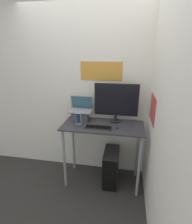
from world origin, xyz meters
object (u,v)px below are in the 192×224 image
object	(u,v)px
keyboard	(98,127)
computer_tower	(111,167)
monitor	(116,102)
laptop	(80,113)
cell_phone	(78,123)
mouse	(117,128)

from	to	relation	value
keyboard	computer_tower	bearing A→B (deg)	33.08
monitor	laptop	bearing A→B (deg)	-178.34
cell_phone	laptop	bearing A→B (deg)	98.15
monitor	mouse	xyz separation A→B (m)	(0.04, -0.24, -0.28)
laptop	cell_phone	bearing A→B (deg)	-81.85
keyboard	cell_phone	distance (m)	0.27
monitor	cell_phone	distance (m)	0.59
keyboard	computer_tower	xyz separation A→B (m)	(0.17, 0.11, -0.68)
keyboard	laptop	bearing A→B (deg)	141.31
laptop	computer_tower	distance (m)	0.91
mouse	computer_tower	bearing A→B (deg)	124.89
monitor	keyboard	xyz separation A→B (m)	(-0.20, -0.26, -0.28)
monitor	mouse	size ratio (longest dim) A/B	9.36
laptop	keyboard	xyz separation A→B (m)	(0.30, -0.24, -0.09)
keyboard	cell_phone	size ratio (longest dim) A/B	1.92
cell_phone	mouse	bearing A→B (deg)	1.22
monitor	cell_phone	xyz separation A→B (m)	(-0.47, -0.25, -0.24)
cell_phone	computer_tower	world-z (taller)	cell_phone
monitor	cell_phone	bearing A→B (deg)	-152.51
laptop	keyboard	distance (m)	0.40
laptop	monitor	distance (m)	0.54
laptop	cell_phone	xyz separation A→B (m)	(0.03, -0.23, -0.05)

